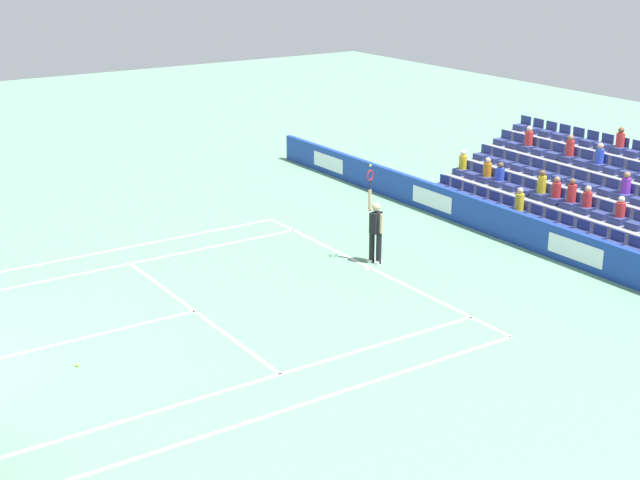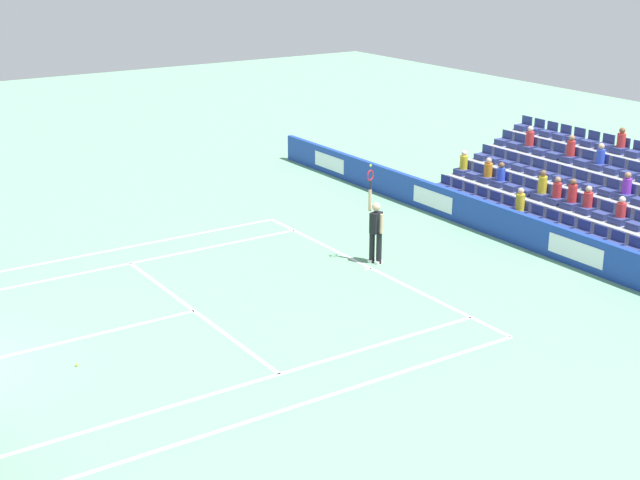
% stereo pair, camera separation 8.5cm
% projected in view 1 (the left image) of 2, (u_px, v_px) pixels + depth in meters
% --- Properties ---
extents(line_baseline, '(10.97, 0.10, 0.01)m').
position_uv_depth(line_baseline, '(371.00, 268.00, 25.61)').
color(line_baseline, white).
rests_on(line_baseline, ground).
extents(line_service, '(8.23, 0.10, 0.01)m').
position_uv_depth(line_service, '(195.00, 311.00, 22.73)').
color(line_service, white).
rests_on(line_service, ground).
extents(line_centre_service, '(0.10, 6.40, 0.01)m').
position_uv_depth(line_centre_service, '(69.00, 341.00, 21.05)').
color(line_centre_service, white).
rests_on(line_centre_service, ground).
extents(line_singles_sideline_left, '(0.10, 11.89, 0.01)m').
position_uv_depth(line_singles_sideline_left, '(115.00, 267.00, 25.73)').
color(line_singles_sideline_left, white).
rests_on(line_singles_sideline_left, ground).
extents(line_singles_sideline_right, '(0.10, 11.89, 0.01)m').
position_uv_depth(line_singles_sideline_right, '(262.00, 380.00, 19.25)').
color(line_singles_sideline_right, white).
rests_on(line_singles_sideline_right, ground).
extents(line_doubles_sideline_left, '(0.10, 11.89, 0.01)m').
position_uv_depth(line_doubles_sideline_left, '(98.00, 253.00, 26.81)').
color(line_doubles_sideline_left, white).
rests_on(line_doubles_sideline_left, ground).
extents(line_doubles_sideline_right, '(0.10, 11.89, 0.01)m').
position_uv_depth(line_doubles_sideline_right, '(296.00, 406.00, 18.17)').
color(line_doubles_sideline_right, white).
rests_on(line_doubles_sideline_right, ground).
extents(line_centre_mark, '(0.10, 0.20, 0.01)m').
position_uv_depth(line_centre_mark, '(368.00, 269.00, 25.56)').
color(line_centre_mark, white).
rests_on(line_centre_mark, ground).
extents(sponsor_barrier, '(24.68, 0.22, 1.00)m').
position_uv_depth(sponsor_barrier, '(500.00, 222.00, 28.04)').
color(sponsor_barrier, '#193899').
rests_on(sponsor_barrier, ground).
extents(tennis_player, '(0.54, 0.43, 2.85)m').
position_uv_depth(tennis_player, '(375.00, 229.00, 25.75)').
color(tennis_player, black).
rests_on(tennis_player, ground).
extents(stadium_stand, '(8.68, 4.75, 2.97)m').
position_uv_depth(stadium_stand, '(580.00, 194.00, 29.81)').
color(stadium_stand, gray).
rests_on(stadium_stand, ground).
extents(loose_tennis_ball, '(0.07, 0.07, 0.07)m').
position_uv_depth(loose_tennis_ball, '(77.00, 365.00, 19.82)').
color(loose_tennis_ball, '#D1E533').
rests_on(loose_tennis_ball, ground).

